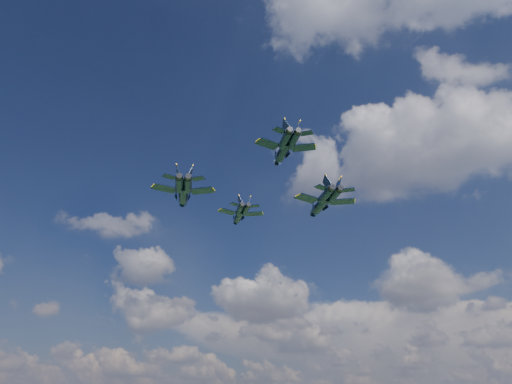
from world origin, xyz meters
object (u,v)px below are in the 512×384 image
object	(u,v)px
jet_slot	(283,152)
jet_lead	(239,216)
jet_left	(183,195)
jet_right	(320,205)

from	to	relation	value
jet_slot	jet_lead	bearing A→B (deg)	94.47
jet_left	jet_right	world-z (taller)	jet_right
jet_left	jet_slot	distance (m)	23.25
jet_lead	jet_slot	xyz separation A→B (m)	(24.34, -22.69, 0.09)
jet_lead	jet_slot	world-z (taller)	jet_slot
jet_right	jet_slot	world-z (taller)	jet_slot
jet_lead	jet_left	size ratio (longest dim) A/B	0.84
jet_right	jet_lead	bearing A→B (deg)	132.52
jet_lead	jet_left	bearing A→B (deg)	-130.54
jet_lead	jet_right	xyz separation A→B (m)	(22.28, -1.46, -2.44)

